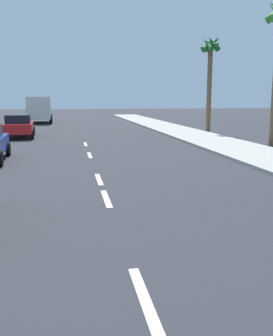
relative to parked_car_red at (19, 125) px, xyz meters
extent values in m
plane|color=#2D2D33|center=(4.30, -9.38, -0.84)|extent=(160.00, 160.00, 0.00)
cube|color=#B2ADA3|center=(12.07, -7.38, -0.77)|extent=(3.60, 80.00, 0.14)
cube|color=white|center=(4.30, -22.37, -0.84)|extent=(0.16, 1.80, 0.01)
cube|color=white|center=(4.30, -17.14, -0.84)|extent=(0.16, 1.80, 0.01)
cube|color=white|center=(4.30, -14.64, -0.84)|extent=(0.16, 1.80, 0.01)
cube|color=white|center=(4.30, -9.14, -0.84)|extent=(0.16, 1.80, 0.01)
cube|color=white|center=(4.30, -4.73, -0.84)|extent=(0.16, 1.80, 0.01)
cylinder|color=black|center=(0.53, -8.65, -0.52)|extent=(0.21, 0.65, 0.64)
cylinder|color=black|center=(0.66, -11.56, -0.52)|extent=(0.21, 0.65, 0.64)
cube|color=red|center=(0.00, 0.06, -0.15)|extent=(2.07, 4.43, 0.64)
cube|color=black|center=(0.01, -0.16, 0.45)|extent=(1.73, 2.34, 0.56)
cylinder|color=black|center=(-1.00, 1.48, -0.52)|extent=(0.22, 0.65, 0.64)
cylinder|color=black|center=(0.82, 1.58, -0.52)|extent=(0.22, 0.65, 0.64)
cylinder|color=black|center=(-0.83, -1.46, -0.52)|extent=(0.22, 0.65, 0.64)
cylinder|color=black|center=(0.99, -1.36, -0.52)|extent=(0.22, 0.65, 0.64)
cube|color=beige|center=(0.19, 18.05, 0.36)|extent=(2.47, 2.41, 1.40)
cube|color=silver|center=(0.28, 15.06, 0.81)|extent=(2.53, 4.23, 2.30)
cylinder|color=black|center=(-1.00, 17.88, -0.39)|extent=(0.31, 0.91, 0.90)
cylinder|color=black|center=(1.40, 17.96, -0.39)|extent=(0.31, 0.91, 0.90)
cylinder|color=black|center=(-0.88, 13.98, -0.39)|extent=(0.31, 0.91, 0.90)
cylinder|color=black|center=(1.52, 14.06, -0.39)|extent=(0.31, 0.91, 0.90)
cylinder|color=brown|center=(14.10, 1.21, 2.59)|extent=(0.36, 0.36, 6.87)
cone|color=#195B23|center=(14.35, 1.25, 5.88)|extent=(0.63, 1.80, 1.27)
cone|color=#195B23|center=(14.20, 1.44, 5.88)|extent=(1.62, 1.06, 1.24)
cone|color=#195B23|center=(13.95, 1.40, 5.88)|extent=(1.46, 1.36, 1.50)
cone|color=#195B23|center=(13.86, 1.18, 5.88)|extent=(0.60, 1.51, 1.38)
cone|color=#195B23|center=(13.96, 1.01, 5.88)|extent=(1.31, 1.23, 1.03)
cone|color=#195B23|center=(14.21, 0.98, 5.88)|extent=(1.42, 0.97, 1.27)
camera|label=1|loc=(3.37, -26.98, 1.82)|focal=40.37mm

